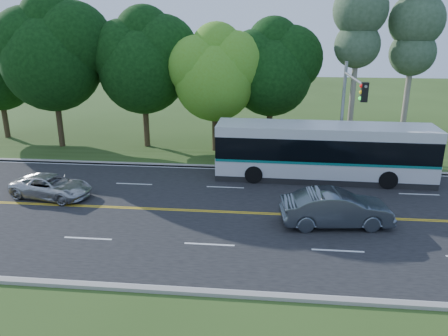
# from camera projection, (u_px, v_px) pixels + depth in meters

# --- Properties ---
(ground) EXTENTS (120.00, 120.00, 0.00)m
(ground) POSITION_uv_depth(u_px,v_px,m) (228.00, 212.00, 22.30)
(ground) COLOR #2B4617
(ground) RESTS_ON ground
(road) EXTENTS (60.00, 14.00, 0.02)m
(road) POSITION_uv_depth(u_px,v_px,m) (228.00, 212.00, 22.30)
(road) COLOR black
(road) RESTS_ON ground
(curb_north) EXTENTS (60.00, 0.30, 0.15)m
(curb_north) POSITION_uv_depth(u_px,v_px,m) (238.00, 167.00, 29.02)
(curb_north) COLOR #9B958C
(curb_north) RESTS_ON ground
(curb_south) EXTENTS (60.00, 0.30, 0.15)m
(curb_south) POSITION_uv_depth(u_px,v_px,m) (210.00, 293.00, 15.53)
(curb_south) COLOR #9B958C
(curb_south) RESTS_ON ground
(grass_verge) EXTENTS (60.00, 4.00, 0.10)m
(grass_verge) POSITION_uv_depth(u_px,v_px,m) (240.00, 159.00, 30.78)
(grass_verge) COLOR #2B4617
(grass_verge) RESTS_ON ground
(lane_markings) EXTENTS (57.60, 13.82, 0.00)m
(lane_markings) POSITION_uv_depth(u_px,v_px,m) (226.00, 212.00, 22.30)
(lane_markings) COLOR gold
(lane_markings) RESTS_ON road
(tree_row) EXTENTS (44.70, 9.10, 13.84)m
(tree_row) POSITION_uv_depth(u_px,v_px,m) (174.00, 58.00, 32.11)
(tree_row) COLOR #322516
(tree_row) RESTS_ON ground
(bougainvillea_hedge) EXTENTS (9.50, 2.25, 1.50)m
(bougainvillea_hedge) POSITION_uv_depth(u_px,v_px,m) (347.00, 157.00, 29.08)
(bougainvillea_hedge) COLOR maroon
(bougainvillea_hedge) RESTS_ON ground
(traffic_signal) EXTENTS (0.42, 6.10, 7.00)m
(traffic_signal) POSITION_uv_depth(u_px,v_px,m) (348.00, 105.00, 25.30)
(traffic_signal) COLOR gray
(traffic_signal) RESTS_ON ground
(transit_bus) EXTENTS (13.03, 3.08, 3.40)m
(transit_bus) POSITION_uv_depth(u_px,v_px,m) (323.00, 152.00, 26.56)
(transit_bus) COLOR silver
(transit_bus) RESTS_ON road
(sedan) EXTENTS (5.35, 2.40, 1.70)m
(sedan) POSITION_uv_depth(u_px,v_px,m) (336.00, 208.00, 20.62)
(sedan) COLOR #545D66
(sedan) RESTS_ON road
(suv) EXTENTS (4.76, 2.82, 1.24)m
(suv) POSITION_uv_depth(u_px,v_px,m) (51.00, 186.00, 24.04)
(suv) COLOR #B3B5B8
(suv) RESTS_ON road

